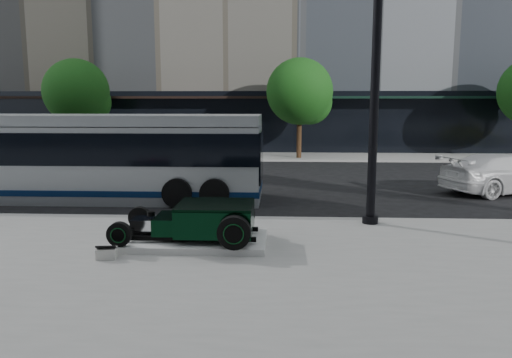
{
  "coord_description": "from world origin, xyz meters",
  "views": [
    {
      "loc": [
        -0.05,
        -15.93,
        3.4
      ],
      "look_at": [
        -0.75,
        -1.98,
        1.2
      ],
      "focal_mm": 35.0,
      "sensor_mm": 36.0,
      "label": 1
    }
  ],
  "objects_px": {
    "transit_bus": "(87,157)",
    "white_sedan": "(506,174)",
    "hot_rod": "(206,220)",
    "lamppost": "(375,90)"
  },
  "relations": [
    {
      "from": "hot_rod",
      "to": "lamppost",
      "type": "distance_m",
      "value": 5.55
    },
    {
      "from": "hot_rod",
      "to": "transit_bus",
      "type": "xyz_separation_m",
      "value": [
        -4.99,
        5.71,
        0.79
      ]
    },
    {
      "from": "hot_rod",
      "to": "transit_bus",
      "type": "bearing_deg",
      "value": 131.14
    },
    {
      "from": "white_sedan",
      "to": "lamppost",
      "type": "bearing_deg",
      "value": 111.86
    },
    {
      "from": "hot_rod",
      "to": "lamppost",
      "type": "height_order",
      "value": "lamppost"
    },
    {
      "from": "transit_bus",
      "to": "white_sedan",
      "type": "relative_size",
      "value": 2.4
    },
    {
      "from": "hot_rod",
      "to": "white_sedan",
      "type": "height_order",
      "value": "white_sedan"
    },
    {
      "from": "transit_bus",
      "to": "white_sedan",
      "type": "xyz_separation_m",
      "value": [
        15.02,
        1.89,
        -0.75
      ]
    },
    {
      "from": "lamppost",
      "to": "white_sedan",
      "type": "distance_m",
      "value": 8.52
    },
    {
      "from": "transit_bus",
      "to": "white_sedan",
      "type": "bearing_deg",
      "value": 7.16
    }
  ]
}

